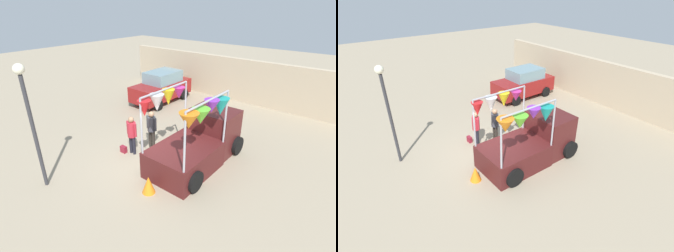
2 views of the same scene
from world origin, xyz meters
TOP-DOWN VIEW (x-y plane):
  - ground_plane at (0.00, 0.00)m, footprint 60.00×60.00m
  - vendor_truck at (1.35, 1.20)m, footprint 2.48×4.19m
  - parked_car at (-4.15, 5.39)m, footprint 1.88×4.00m
  - person_customer at (-1.02, -0.08)m, footprint 0.53×0.34m
  - person_vendor at (-0.74, 0.77)m, footprint 0.53×0.34m
  - handbag at (-1.37, -0.28)m, footprint 0.28×0.16m
  - street_lamp at (-1.81, -3.39)m, footprint 0.32×0.32m
  - brick_boundary_wall at (0.00, 8.60)m, footprint 18.00×0.36m
  - folded_kite_bundle_tangerine at (1.17, -1.47)m, footprint 0.58×0.58m

SIDE VIEW (x-z plane):
  - ground_plane at x=0.00m, z-range 0.00..0.00m
  - handbag at x=-1.37m, z-range 0.00..0.28m
  - folded_kite_bundle_tangerine at x=1.17m, z-range 0.00..0.60m
  - vendor_truck at x=1.35m, z-range -0.57..2.43m
  - parked_car at x=-4.15m, z-range 0.00..1.88m
  - person_customer at x=-1.02m, z-range 0.17..1.79m
  - person_vendor at x=-0.74m, z-range 0.17..1.83m
  - brick_boundary_wall at x=0.00m, z-range 0.00..2.60m
  - street_lamp at x=-1.81m, z-range 0.61..4.75m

